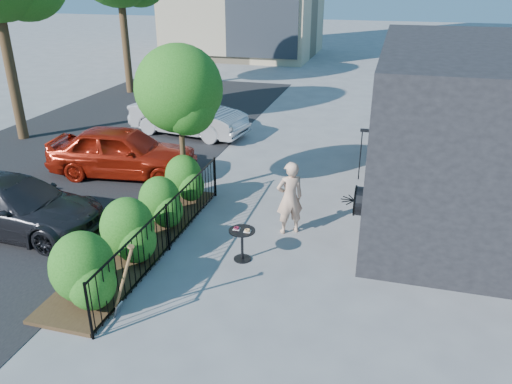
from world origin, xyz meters
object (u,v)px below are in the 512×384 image
(shovel, at_px, (123,285))
(car_darkgrey, at_px, (15,206))
(patio_tree, at_px, (181,95))
(car_red, at_px, (123,151))
(car_silver, at_px, (189,115))
(woman, at_px, (290,198))
(cafe_table, at_px, (242,239))

(shovel, bearing_deg, car_darkgrey, 150.87)
(patio_tree, bearing_deg, car_red, 157.83)
(shovel, bearing_deg, car_silver, 106.51)
(woman, distance_m, car_silver, 8.33)
(woman, bearing_deg, car_red, -53.33)
(woman, relative_size, car_silver, 0.39)
(cafe_table, relative_size, car_silver, 0.17)
(patio_tree, height_order, car_red, patio_tree)
(shovel, bearing_deg, car_red, 119.05)
(cafe_table, bearing_deg, woman, 64.74)
(shovel, distance_m, car_silver, 10.80)
(patio_tree, distance_m, shovel, 5.59)
(cafe_table, relative_size, shovel, 0.49)
(car_red, distance_m, car_darkgrey, 3.88)
(cafe_table, xyz_separation_m, woman, (0.69, 1.46, 0.38))
(shovel, bearing_deg, woman, 61.30)
(car_darkgrey, bearing_deg, car_red, -7.90)
(cafe_table, xyz_separation_m, shovel, (-1.41, -2.37, 0.18))
(car_silver, bearing_deg, cafe_table, -141.51)
(car_silver, bearing_deg, car_darkgrey, -177.39)
(cafe_table, xyz_separation_m, car_red, (-4.77, 3.69, 0.25))
(woman, xyz_separation_m, shovel, (-2.10, -3.83, -0.21))
(patio_tree, relative_size, shovel, 2.62)
(patio_tree, bearing_deg, woman, -22.23)
(patio_tree, xyz_separation_m, shovel, (0.98, -5.08, -2.10))
(car_darkgrey, bearing_deg, car_silver, -4.90)
(woman, distance_m, shovel, 4.37)
(car_darkgrey, bearing_deg, patio_tree, -45.09)
(car_red, height_order, car_silver, car_red)
(cafe_table, relative_size, car_darkgrey, 0.17)
(woman, xyz_separation_m, car_darkgrey, (-6.11, -1.59, -0.23))
(car_red, distance_m, car_silver, 4.31)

